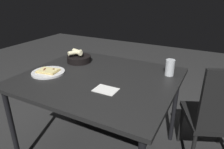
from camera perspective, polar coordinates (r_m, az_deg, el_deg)
name	(u,v)px	position (r m, az deg, el deg)	size (l,w,h in m)	color
dining_table	(99,83)	(1.63, -3.74, -2.39)	(1.20, 1.03, 0.75)	black
pizza_plate	(48,72)	(1.74, -17.50, 0.69)	(0.27, 0.27, 0.04)	silver
bread_basket	(79,58)	(1.94, -9.37, 4.63)	(0.22, 0.22, 0.12)	black
beer_glass	(170,69)	(1.67, 15.90, 1.62)	(0.07, 0.07, 0.13)	silver
napkin	(106,90)	(1.39, -1.77, -4.33)	(0.16, 0.12, 0.00)	white
chair_near	(220,114)	(1.78, 28.10, -9.69)	(0.58, 0.58, 0.92)	black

